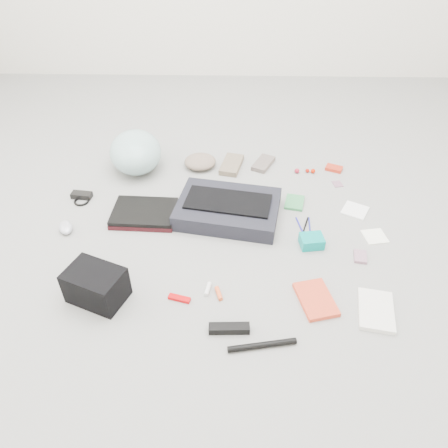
{
  "coord_description": "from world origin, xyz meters",
  "views": [
    {
      "loc": [
        0.04,
        -1.61,
        1.41
      ],
      "look_at": [
        0.0,
        0.0,
        0.05
      ],
      "focal_mm": 35.0,
      "sensor_mm": 36.0,
      "label": 1
    }
  ],
  "objects_px": {
    "camera_bag": "(96,285)",
    "messenger_bag": "(228,209)",
    "book_red": "(316,299)",
    "accordion_wallet": "(312,241)",
    "bike_helmet": "(136,152)",
    "laptop": "(144,211)"
  },
  "relations": [
    {
      "from": "camera_bag",
      "to": "laptop",
      "type": "bearing_deg",
      "value": 101.56
    },
    {
      "from": "messenger_bag",
      "to": "laptop",
      "type": "height_order",
      "value": "messenger_bag"
    },
    {
      "from": "camera_bag",
      "to": "messenger_bag",
      "type": "bearing_deg",
      "value": 68.88
    },
    {
      "from": "laptop",
      "to": "camera_bag",
      "type": "bearing_deg",
      "value": -98.49
    },
    {
      "from": "messenger_bag",
      "to": "accordion_wallet",
      "type": "distance_m",
      "value": 0.45
    },
    {
      "from": "messenger_bag",
      "to": "accordion_wallet",
      "type": "relative_size",
      "value": 4.74
    },
    {
      "from": "messenger_bag",
      "to": "book_red",
      "type": "bearing_deg",
      "value": -46.07
    },
    {
      "from": "book_red",
      "to": "camera_bag",
      "type": "bearing_deg",
      "value": 165.66
    },
    {
      "from": "camera_bag",
      "to": "book_red",
      "type": "bearing_deg",
      "value": 22.44
    },
    {
      "from": "bike_helmet",
      "to": "book_red",
      "type": "height_order",
      "value": "bike_helmet"
    },
    {
      "from": "bike_helmet",
      "to": "accordion_wallet",
      "type": "xyz_separation_m",
      "value": [
        0.94,
        -0.65,
        -0.08
      ]
    },
    {
      "from": "accordion_wallet",
      "to": "bike_helmet",
      "type": "bearing_deg",
      "value": 136.9
    },
    {
      "from": "camera_bag",
      "to": "book_red",
      "type": "distance_m",
      "value": 0.9
    },
    {
      "from": "bike_helmet",
      "to": "accordion_wallet",
      "type": "bearing_deg",
      "value": -47.82
    },
    {
      "from": "book_red",
      "to": "accordion_wallet",
      "type": "relative_size",
      "value": 1.87
    },
    {
      "from": "laptop",
      "to": "bike_helmet",
      "type": "bearing_deg",
      "value": 106.55
    },
    {
      "from": "laptop",
      "to": "camera_bag",
      "type": "xyz_separation_m",
      "value": [
        -0.1,
        -0.54,
        0.04
      ]
    },
    {
      "from": "laptop",
      "to": "accordion_wallet",
      "type": "distance_m",
      "value": 0.85
    },
    {
      "from": "messenger_bag",
      "to": "laptop",
      "type": "relative_size",
      "value": 1.59
    },
    {
      "from": "laptop",
      "to": "bike_helmet",
      "type": "distance_m",
      "value": 0.47
    },
    {
      "from": "accordion_wallet",
      "to": "camera_bag",
      "type": "bearing_deg",
      "value": -168.24
    },
    {
      "from": "messenger_bag",
      "to": "camera_bag",
      "type": "height_order",
      "value": "camera_bag"
    }
  ]
}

